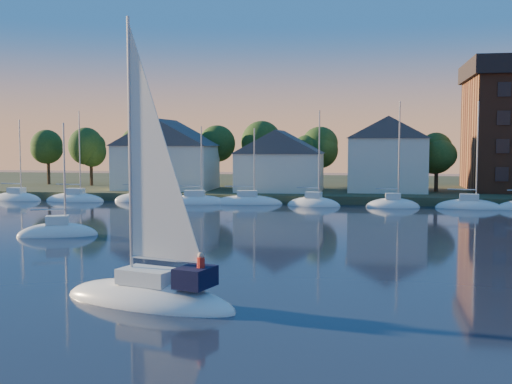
% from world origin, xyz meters
% --- Properties ---
extents(ground, '(260.00, 260.00, 0.00)m').
position_xyz_m(ground, '(0.00, 0.00, 0.00)').
color(ground, black).
rests_on(ground, ground).
extents(shoreline_land, '(160.00, 50.00, 2.00)m').
position_xyz_m(shoreline_land, '(0.00, 75.00, 0.00)').
color(shoreline_land, '#313B22').
rests_on(shoreline_land, ground).
extents(wooden_dock, '(120.00, 3.00, 1.00)m').
position_xyz_m(wooden_dock, '(0.00, 52.00, 0.00)').
color(wooden_dock, brown).
rests_on(wooden_dock, ground).
extents(clubhouse_west, '(13.65, 9.45, 9.64)m').
position_xyz_m(clubhouse_west, '(-22.00, 58.00, 5.93)').
color(clubhouse_west, silver).
rests_on(clubhouse_west, shoreline_land).
extents(clubhouse_centre, '(11.55, 8.40, 8.08)m').
position_xyz_m(clubhouse_centre, '(-6.00, 57.00, 5.13)').
color(clubhouse_centre, silver).
rests_on(clubhouse_centre, shoreline_land).
extents(clubhouse_east, '(10.50, 8.40, 9.80)m').
position_xyz_m(clubhouse_east, '(8.00, 59.00, 6.00)').
color(clubhouse_east, silver).
rests_on(clubhouse_east, shoreline_land).
extents(tree_line, '(93.40, 5.40, 8.90)m').
position_xyz_m(tree_line, '(2.00, 63.00, 7.18)').
color(tree_line, '#39271A').
rests_on(tree_line, shoreline_land).
extents(moored_fleet, '(95.50, 2.40, 12.05)m').
position_xyz_m(moored_fleet, '(4.00, 49.00, 0.10)').
color(moored_fleet, white).
rests_on(moored_fleet, ground).
extents(hero_sailboat, '(9.68, 5.42, 14.35)m').
position_xyz_m(hero_sailboat, '(-3.98, 0.88, 0.60)').
color(hero_sailboat, white).
rests_on(hero_sailboat, ground).
extents(drifting_sailboat_left, '(6.60, 4.36, 10.14)m').
position_xyz_m(drifting_sailboat_left, '(-18.63, 20.10, 0.10)').
color(drifting_sailboat_left, white).
rests_on(drifting_sailboat_left, ground).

